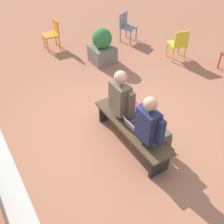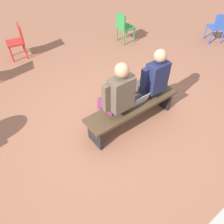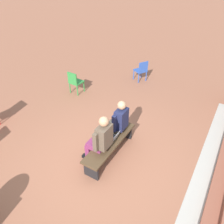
% 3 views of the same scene
% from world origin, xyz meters
% --- Properties ---
extents(ground_plane, '(60.00, 60.00, 0.00)m').
position_xyz_m(ground_plane, '(0.00, 0.00, 0.00)').
color(ground_plane, '#9E6047').
extents(concrete_strip, '(7.97, 0.40, 0.01)m').
position_xyz_m(concrete_strip, '(-0.24, 2.16, 0.00)').
color(concrete_strip, '#B7B2A8').
rests_on(concrete_strip, ground).
extents(bench, '(1.80, 0.44, 0.45)m').
position_xyz_m(bench, '(-0.24, 0.01, 0.35)').
color(bench, '#4C3823').
rests_on(bench, ground).
extents(person_student, '(0.55, 0.69, 1.35)m').
position_xyz_m(person_student, '(-0.71, -0.06, 0.72)').
color(person_student, '#4C473D').
rests_on(person_student, ground).
extents(person_adult, '(0.57, 0.71, 1.38)m').
position_xyz_m(person_adult, '(0.07, -0.06, 0.73)').
color(person_adult, '#7F2D5B').
rests_on(person_adult, ground).
extents(laptop, '(0.32, 0.29, 0.21)m').
position_xyz_m(laptop, '(-0.34, 0.02, 0.50)').
color(laptop, '#9EA0A5').
rests_on(laptop, bench).
extents(plastic_chair_mid_courtyard, '(0.44, 0.44, 0.84)m').
position_xyz_m(plastic_chair_mid_courtyard, '(-2.24, -2.69, 0.48)').
color(plastic_chair_mid_courtyard, '#2D893D').
rests_on(plastic_chair_mid_courtyard, ground).
extents(plastic_chair_by_pillar, '(0.58, 0.58, 0.84)m').
position_xyz_m(plastic_chair_by_pillar, '(-4.38, -1.07, 0.48)').
color(plastic_chair_by_pillar, '#2D56B7').
rests_on(plastic_chair_by_pillar, ground).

